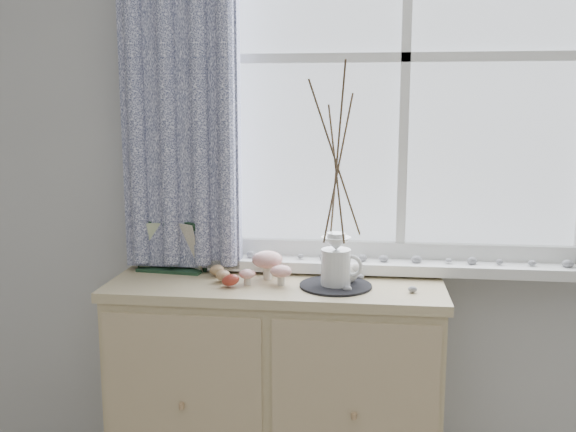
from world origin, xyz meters
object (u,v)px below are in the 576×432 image
at_px(toadstool_cluster, 268,264).
at_px(sideboard, 276,392).
at_px(twig_pitcher, 337,159).
at_px(botanical_book, 168,247).

bearing_deg(toadstool_cluster, sideboard, -15.10).
relative_size(toadstool_cluster, twig_pitcher, 0.24).
bearing_deg(botanical_book, twig_pitcher, -3.43).
height_order(botanical_book, toadstool_cluster, botanical_book).
height_order(sideboard, toadstool_cluster, toadstool_cluster).
distance_m(botanical_book, twig_pitcher, 0.73).
relative_size(botanical_book, toadstool_cluster, 1.53).
distance_m(botanical_book, toadstool_cluster, 0.40).
bearing_deg(sideboard, botanical_book, 169.67).
relative_size(sideboard, twig_pitcher, 1.53).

